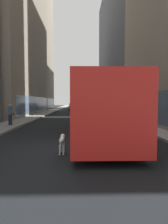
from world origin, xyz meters
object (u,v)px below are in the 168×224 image
(car_grey_wagon, at_px, (74,106))
(car_white_van, at_px, (99,111))
(car_yellow_taxi, at_px, (94,108))
(traffic_light_near, at_px, (151,95))
(pedestrian_with_handbag, at_px, (10,114))
(car_red_coupe, at_px, (73,107))
(transit_bus, at_px, (96,106))
(dalmatian_dog, at_px, (62,140))

(car_grey_wagon, height_order, car_white_van, same)
(car_white_van, bearing_deg, car_grey_wagon, 98.54)
(car_yellow_taxi, distance_m, car_white_van, 8.86)
(traffic_light_near, bearing_deg, pedestrian_with_handbag, 163.83)
(car_yellow_taxi, bearing_deg, pedestrian_with_handbag, -113.20)
(pedestrian_with_handbag, bearing_deg, car_red_coupe, 81.36)
(transit_bus, xyz_separation_m, car_white_van, (1.60, 14.14, -0.95))
(car_yellow_taxi, height_order, traffic_light_near, traffic_light_near)
(car_red_coupe, distance_m, dalmatian_dog, 35.02)
(dalmatian_dog, bearing_deg, car_red_coupe, 91.17)
(transit_bus, relative_size, car_grey_wagon, 2.88)
(car_white_van, bearing_deg, traffic_light_near, -80.89)
(pedestrian_with_handbag, height_order, traffic_light_near, traffic_light_near)
(car_yellow_taxi, bearing_deg, car_white_van, -90.00)
(car_yellow_taxi, distance_m, dalmatian_dog, 27.00)
(car_grey_wagon, distance_m, car_red_coupe, 9.55)
(car_white_van, xyz_separation_m, traffic_light_near, (2.10, -13.09, 1.61))
(transit_bus, height_order, pedestrian_with_handbag, transit_bus)
(car_red_coupe, xyz_separation_m, dalmatian_dog, (0.71, -35.01, -0.31))
(car_red_coupe, distance_m, pedestrian_with_handbag, 27.51)
(traffic_light_near, bearing_deg, car_yellow_taxi, 95.47)
(dalmatian_dog, distance_m, pedestrian_with_handbag, 9.21)
(car_red_coupe, height_order, dalmatian_dog, car_red_coupe)
(car_white_van, distance_m, dalmatian_dog, 18.24)
(transit_bus, relative_size, dalmatian_dog, 11.98)
(car_red_coupe, height_order, car_white_van, same)
(car_grey_wagon, xyz_separation_m, car_white_van, (4.00, -26.63, 0.01))
(car_yellow_taxi, relative_size, traffic_light_near, 1.16)
(car_red_coupe, relative_size, car_white_van, 0.93)
(car_yellow_taxi, bearing_deg, car_red_coupe, 115.96)
(transit_bus, bearing_deg, car_yellow_taxi, 86.02)
(pedestrian_with_handbag, xyz_separation_m, traffic_light_near, (10.23, -2.97, 1.42))
(pedestrian_with_handbag, bearing_deg, transit_bus, -31.60)
(dalmatian_dog, bearing_deg, pedestrian_with_handbag, 121.81)
(car_red_coupe, xyz_separation_m, traffic_light_near, (6.10, -30.16, 1.61))
(car_grey_wagon, distance_m, car_white_van, 26.93)
(car_grey_wagon, height_order, car_red_coupe, same)
(car_white_van, xyz_separation_m, pedestrian_with_handbag, (-8.13, -10.12, 0.19))
(transit_bus, bearing_deg, traffic_light_near, 15.88)
(car_white_van, bearing_deg, transit_bus, -96.45)
(transit_bus, distance_m, car_red_coupe, 31.32)
(transit_bus, distance_m, dalmatian_dog, 4.34)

